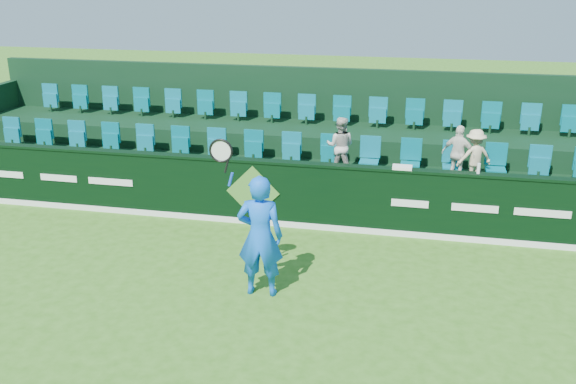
% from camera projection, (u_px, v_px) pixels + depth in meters
% --- Properties ---
extents(ground, '(60.00, 60.00, 0.00)m').
position_uv_depth(ground, '(185.00, 322.00, 9.49)').
color(ground, '#316518').
rests_on(ground, ground).
extents(sponsor_hoarding, '(16.00, 0.25, 1.35)m').
position_uv_depth(sponsor_hoarding, '(254.00, 192.00, 12.95)').
color(sponsor_hoarding, black).
rests_on(sponsor_hoarding, ground).
extents(stand_tier_front, '(16.00, 2.00, 0.80)m').
position_uv_depth(stand_tier_front, '(268.00, 187.00, 14.06)').
color(stand_tier_front, black).
rests_on(stand_tier_front, ground).
extents(stand_tier_back, '(16.00, 1.80, 1.30)m').
position_uv_depth(stand_tier_back, '(286.00, 153.00, 15.73)').
color(stand_tier_back, black).
rests_on(stand_tier_back, ground).
extents(stand_rear, '(16.00, 4.10, 2.60)m').
position_uv_depth(stand_rear, '(290.00, 126.00, 15.95)').
color(stand_rear, black).
rests_on(stand_rear, ground).
extents(seat_row_front, '(13.50, 0.50, 0.60)m').
position_uv_depth(seat_row_front, '(272.00, 151.00, 14.20)').
color(seat_row_front, '#0A6A7E').
rests_on(seat_row_front, stand_tier_front).
extents(seat_row_back, '(13.50, 0.50, 0.60)m').
position_uv_depth(seat_row_back, '(289.00, 112.00, 15.69)').
color(seat_row_back, '#0A6A7E').
rests_on(seat_row_back, stand_tier_back).
extents(tennis_player, '(1.17, 0.53, 2.60)m').
position_uv_depth(tennis_player, '(260.00, 235.00, 10.01)').
color(tennis_player, blue).
rests_on(tennis_player, ground).
extents(spectator_left, '(0.62, 0.49, 1.24)m').
position_uv_depth(spectator_left, '(340.00, 146.00, 13.43)').
color(spectator_left, beige).
rests_on(spectator_left, stand_tier_front).
extents(spectator_middle, '(0.75, 0.51, 1.18)m').
position_uv_depth(spectator_middle, '(459.00, 154.00, 12.96)').
color(spectator_middle, white).
rests_on(spectator_middle, stand_tier_front).
extents(spectator_right, '(0.82, 0.65, 1.11)m').
position_uv_depth(spectator_right, '(475.00, 156.00, 12.91)').
color(spectator_right, beige).
rests_on(spectator_right, stand_tier_front).
extents(towel, '(0.37, 0.24, 0.06)m').
position_uv_depth(towel, '(402.00, 167.00, 12.14)').
color(towel, white).
rests_on(towel, sponsor_hoarding).
extents(drinks_bottle, '(0.06, 0.06, 0.19)m').
position_uv_depth(drinks_bottle, '(479.00, 168.00, 11.84)').
color(drinks_bottle, white).
rests_on(drinks_bottle, sponsor_hoarding).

